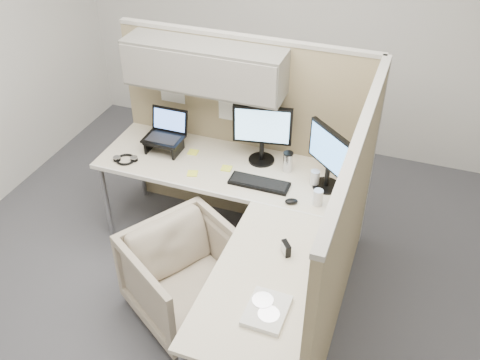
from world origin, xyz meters
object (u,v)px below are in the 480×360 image
(monitor_left, at_px, (262,130))
(keyboard, at_px, (259,183))
(office_chair, at_px, (187,273))
(desk, at_px, (237,210))

(monitor_left, distance_m, keyboard, 0.41)
(office_chair, bearing_deg, desk, 2.85)
(office_chair, height_order, monitor_left, monitor_left)
(desk, xyz_separation_m, monitor_left, (-0.01, 0.57, 0.32))
(monitor_left, relative_size, keyboard, 1.06)
(desk, bearing_deg, keyboard, 75.85)
(monitor_left, bearing_deg, office_chair, -112.39)
(keyboard, bearing_deg, monitor_left, 105.05)
(desk, xyz_separation_m, office_chair, (-0.22, -0.39, -0.32))
(monitor_left, bearing_deg, keyboard, -84.98)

